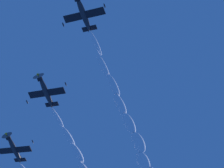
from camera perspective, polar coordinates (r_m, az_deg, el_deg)
airplane_lead at (r=86.30m, az=-3.65°, el=8.86°), size 8.21×7.73×3.67m
airplane_left_wingman at (r=93.31m, az=-8.29°, el=-0.82°), size 8.23×7.70×3.81m
airplane_right_wingman at (r=103.07m, az=-12.14°, el=-7.80°), size 8.25×7.71×3.70m
smoke_trail_lead at (r=100.15m, az=4.40°, el=-10.37°), size 20.60×45.67×8.68m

